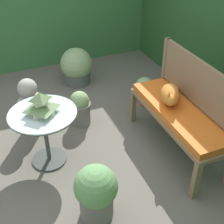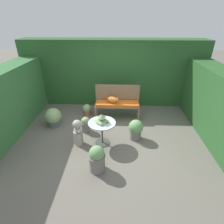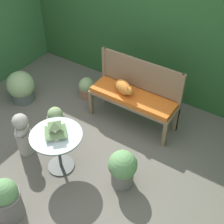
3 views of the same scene
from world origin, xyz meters
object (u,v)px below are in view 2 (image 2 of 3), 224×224
Objects in this scene: garden_bust at (78,132)px; potted_plant_bench_right at (87,110)px; garden_bench at (117,105)px; cat at (112,100)px; patio_table at (102,127)px; potted_plant_path_edge at (86,124)px; pagoda_birdhouse at (102,119)px; potted_plant_table_far at (136,129)px; potted_plant_hedge_corner at (97,158)px; potted_plant_bench_left at (53,117)px.

garden_bust is 1.57m from potted_plant_bench_right.
garden_bench is 3.44× the size of cat.
patio_table is 0.80m from potted_plant_path_edge.
potted_plant_path_edge is (0.13, -0.98, 0.04)m from potted_plant_bench_right.
pagoda_birdhouse is 0.73× the size of potted_plant_bench_right.
potted_plant_table_far is at bearing -31.78° from cat.
potted_plant_hedge_corner is (0.63, -2.44, 0.13)m from potted_plant_bench_right.
garden_bust is at bearing -98.74° from potted_plant_path_edge.
potted_plant_bench_left reaches higher than potted_plant_path_edge.
patio_table is 2.51× the size of pagoda_birdhouse.
potted_plant_table_far is at bearing 15.27° from patio_table.
potted_plant_bench_right is at bearing 113.55° from pagoda_birdhouse.
pagoda_birdhouse is 1.01m from potted_plant_hedge_corner.
garden_bust is 1.05m from potted_plant_hedge_corner.
pagoda_birdhouse reaches higher than potted_plant_table_far.
pagoda_birdhouse is at bearing 63.43° from patio_table.
potted_plant_hedge_corner reaches higher than garden_bench.
garden_bust is 1.87× the size of potted_plant_bench_right.
potted_plant_bench_right is (-0.66, 1.52, -0.31)m from patio_table.
cat is 0.73× the size of potted_plant_table_far.
potted_plant_bench_left is (-1.56, 0.81, -0.46)m from pagoda_birdhouse.
potted_plant_path_edge is at bearing -104.91° from cat.
potted_plant_hedge_corner is at bearing -75.45° from potted_plant_bench_right.
cat is at bearing 121.06° from potted_plant_table_far.
patio_table is at bearing -27.43° from potted_plant_bench_left.
patio_table reaches higher than potted_plant_hedge_corner.
garden_bust is 0.60m from potted_plant_path_edge.
potted_plant_hedge_corner is 1.47m from potted_plant_table_far.
pagoda_birdhouse reaches higher than patio_table.
garden_bench reaches higher than potted_plant_path_edge.
potted_plant_table_far is (0.88, 0.24, -0.44)m from pagoda_birdhouse.
garden_bust is at bearing -42.40° from potted_plant_bench_left.
garden_bust is at bearing 124.08° from potted_plant_hedge_corner.
garden_bench is at bearing 114.41° from potted_plant_table_far.
potted_plant_bench_left reaches higher than potted_plant_table_far.
garden_bust reaches higher than potted_plant_bench_left.
potted_plant_path_edge is (-0.74, -0.82, -0.42)m from cat.
potted_plant_bench_right is 2.00m from potted_plant_table_far.
potted_plant_path_edge is at bearing 145.77° from garden_bust.
pagoda_birdhouse is 1.81m from potted_plant_bench_left.
potted_plant_bench_right is 0.67× the size of potted_plant_bench_left.
potted_plant_path_edge is (-0.53, 0.53, -0.50)m from pagoda_birdhouse.
potted_plant_bench_left is (-1.92, -0.57, -0.19)m from garden_bench.
patio_table is 1.68m from potted_plant_bench_right.
garden_bust is (-0.62, -0.05, -0.38)m from pagoda_birdhouse.
patio_table is (-0.21, -1.35, -0.15)m from cat.
patio_table is 1.23× the size of potted_plant_table_far.
cat is at bearing 81.22° from patio_table.
garden_bench is 2.50× the size of potted_plant_bench_left.
potted_plant_bench_left is at bearing -163.53° from garden_bench.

